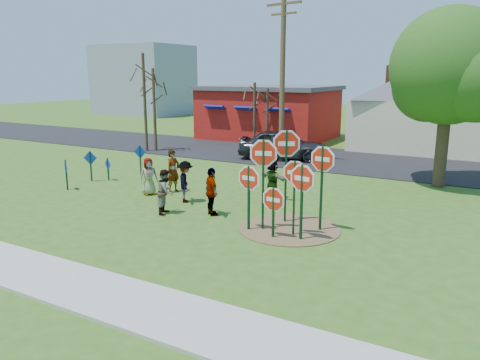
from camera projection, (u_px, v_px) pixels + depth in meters
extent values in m
plane|color=#2E5819|center=(191.00, 203.00, 17.76)|extent=(120.00, 120.00, 0.00)
cube|color=#9E9E99|center=(23.00, 269.00, 11.64)|extent=(22.00, 1.80, 0.08)
cube|color=black|center=(304.00, 156.00, 27.51)|extent=(120.00, 7.50, 0.04)
cylinder|color=brown|center=(289.00, 229.00, 14.75)|extent=(3.20, 3.20, 0.03)
cube|color=maroon|center=(269.00, 114.00, 35.27)|extent=(9.00, 7.00, 3.60)
cube|color=#4C4C51|center=(270.00, 88.00, 34.83)|extent=(9.40, 7.40, 0.30)
cube|color=navy|center=(216.00, 108.00, 33.28)|extent=(1.60, 0.78, 0.45)
cube|color=navy|center=(246.00, 109.00, 32.08)|extent=(1.60, 0.78, 0.45)
cube|color=navy|center=(279.00, 110.00, 30.88)|extent=(1.60, 0.78, 0.45)
cube|color=beige|center=(423.00, 124.00, 30.04)|extent=(8.00, 7.00, 3.20)
pyramid|color=#4C4C51|center=(428.00, 63.00, 29.19)|extent=(9.40, 9.40, 2.20)
cube|color=brown|center=(391.00, 77.00, 29.48)|extent=(0.55, 0.55, 1.40)
cube|color=brown|center=(463.00, 77.00, 29.26)|extent=(0.55, 0.55, 1.40)
cube|color=#8C939E|center=(144.00, 80.00, 55.76)|extent=(10.00, 8.00, 8.00)
cube|color=#0E351C|center=(249.00, 198.00, 14.45)|extent=(0.06, 0.07, 2.05)
cylinder|color=white|center=(249.00, 178.00, 14.31)|extent=(1.04, 0.12, 1.04)
cylinder|color=red|center=(249.00, 178.00, 14.31)|extent=(0.90, 0.11, 0.90)
cube|color=white|center=(249.00, 178.00, 14.31)|extent=(0.46, 0.05, 0.13)
cube|color=#0E351C|center=(286.00, 177.00, 15.13)|extent=(0.09, 0.10, 3.05)
cylinder|color=white|center=(286.00, 144.00, 14.88)|extent=(1.06, 0.59, 1.20)
cylinder|color=red|center=(286.00, 144.00, 14.88)|extent=(0.92, 0.52, 1.03)
cube|color=white|center=(286.00, 144.00, 14.88)|extent=(0.47, 0.26, 0.15)
cylinder|color=gold|center=(286.00, 144.00, 14.88)|extent=(1.06, 0.59, 1.20)
cube|color=#0E351C|center=(294.00, 199.00, 13.95)|extent=(0.06, 0.07, 2.30)
cylinder|color=white|center=(295.00, 172.00, 13.77)|extent=(0.96, 0.15, 0.97)
cylinder|color=red|center=(295.00, 172.00, 13.77)|extent=(0.83, 0.13, 0.83)
cube|color=white|center=(295.00, 172.00, 13.77)|extent=(0.42, 0.06, 0.12)
cube|color=#0E351C|center=(321.00, 189.00, 14.34)|extent=(0.07, 0.08, 2.66)
cylinder|color=white|center=(323.00, 159.00, 14.13)|extent=(1.08, 0.15, 1.08)
cylinder|color=red|center=(323.00, 159.00, 14.13)|extent=(0.93, 0.13, 0.93)
cube|color=white|center=(323.00, 159.00, 14.13)|extent=(0.47, 0.06, 0.13)
cylinder|color=gold|center=(323.00, 159.00, 14.13)|extent=(1.08, 0.14, 1.08)
cube|color=#0E351C|center=(273.00, 213.00, 13.82)|extent=(0.06, 0.07, 1.54)
cylinder|color=white|center=(274.00, 200.00, 13.73)|extent=(1.00, 0.10, 1.00)
cylinder|color=red|center=(274.00, 200.00, 13.73)|extent=(0.86, 0.09, 0.86)
cube|color=white|center=(274.00, 200.00, 13.73)|extent=(0.44, 0.04, 0.12)
cube|color=#0E351C|center=(302.00, 203.00, 13.56)|extent=(0.07, 0.08, 2.26)
cylinder|color=white|center=(302.00, 178.00, 13.40)|extent=(1.09, 0.22, 1.11)
cylinder|color=red|center=(302.00, 178.00, 13.40)|extent=(0.94, 0.19, 0.95)
cube|color=white|center=(302.00, 178.00, 13.40)|extent=(0.48, 0.09, 0.14)
cylinder|color=gold|center=(302.00, 178.00, 13.40)|extent=(1.09, 0.21, 1.11)
cube|color=#0E351C|center=(263.00, 185.00, 14.41)|extent=(0.08, 0.09, 2.85)
cylinder|color=white|center=(263.00, 153.00, 14.19)|extent=(1.11, 0.38, 1.16)
cylinder|color=red|center=(263.00, 153.00, 14.19)|extent=(0.96, 0.33, 1.00)
cube|color=white|center=(263.00, 153.00, 14.19)|extent=(0.49, 0.16, 0.14)
cube|color=#0E351C|center=(66.00, 175.00, 19.61)|extent=(0.07, 0.08, 1.28)
cube|color=navy|center=(66.00, 167.00, 19.53)|extent=(0.56, 0.35, 0.64)
cube|color=#0E351C|center=(91.00, 166.00, 21.15)|extent=(0.07, 0.07, 1.38)
cube|color=navy|center=(90.00, 158.00, 21.06)|extent=(0.61, 0.24, 0.64)
cube|color=#0E351C|center=(108.00, 169.00, 21.36)|extent=(0.06, 0.07, 1.04)
cube|color=navy|center=(108.00, 164.00, 21.31)|extent=(0.56, 0.23, 0.59)
cube|color=#0E351C|center=(140.00, 160.00, 22.55)|extent=(0.06, 0.07, 1.42)
cube|color=navy|center=(140.00, 152.00, 22.46)|extent=(0.64, 0.17, 0.65)
imported|color=#48478F|center=(149.00, 176.00, 18.78)|extent=(0.82, 0.88, 1.51)
imported|color=#287169|center=(173.00, 171.00, 19.21)|extent=(0.52, 0.70, 1.76)
imported|color=brown|center=(166.00, 192.00, 16.27)|extent=(0.82, 0.92, 1.57)
imported|color=#353439|center=(185.00, 182.00, 17.69)|extent=(1.08, 1.18, 1.59)
imported|color=#4D2C58|center=(212.00, 192.00, 16.02)|extent=(1.02, 0.93, 1.68)
imported|color=#194D2C|center=(273.00, 179.00, 18.19)|extent=(1.50, 0.86, 1.55)
imported|color=#2F2F35|center=(282.00, 144.00, 26.40)|extent=(5.25, 3.27, 1.67)
cylinder|color=#4C3823|center=(282.00, 80.00, 25.02)|extent=(0.28, 0.28, 8.91)
cube|color=#4C3823|center=(284.00, 4.00, 24.16)|extent=(2.15, 0.58, 0.12)
cube|color=#4C3823|center=(284.00, 14.00, 24.27)|extent=(1.57, 0.43, 0.10)
cylinder|color=#382819|center=(442.00, 140.00, 19.89)|extent=(0.52, 0.52, 4.07)
sphere|color=#224713|center=(450.00, 66.00, 19.21)|extent=(4.81, 4.81, 4.81)
sphere|color=#224713|center=(478.00, 78.00, 18.31)|extent=(3.52, 3.52, 3.52)
sphere|color=#224713|center=(429.00, 86.00, 20.43)|extent=(3.15, 3.15, 3.15)
cylinder|color=#382819|center=(154.00, 110.00, 28.97)|extent=(0.18, 0.18, 5.10)
cylinder|color=#382819|center=(254.00, 115.00, 30.57)|extent=(0.18, 0.18, 4.23)
cylinder|color=#382819|center=(145.00, 103.00, 28.82)|extent=(0.18, 0.18, 6.00)
cylinder|color=#382819|center=(267.00, 118.00, 30.77)|extent=(0.18, 0.18, 3.85)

